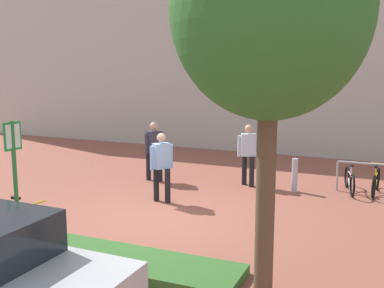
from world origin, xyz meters
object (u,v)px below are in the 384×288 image
(parking_sign_post, at_px, (14,165))
(person_suited_dark, at_px, (154,147))
(person_shirt_blue, at_px, (248,151))
(bike_at_sign, at_px, (24,223))
(bollard_steel, at_px, (295,175))
(person_shirt_white, at_px, (162,163))
(tree_sidewalk, at_px, (270,11))

(parking_sign_post, xyz_separation_m, person_suited_dark, (0.03, 5.42, -0.57))
(person_shirt_blue, bearing_deg, bike_at_sign, -116.07)
(bollard_steel, bearing_deg, parking_sign_post, -124.56)
(bollard_steel, xyz_separation_m, person_shirt_white, (-2.83, -2.23, 0.53))
(bollard_steel, height_order, person_suited_dark, person_suited_dark)
(parking_sign_post, relative_size, person_shirt_blue, 1.38)
(tree_sidewalk, relative_size, person_shirt_blue, 3.28)
(bike_at_sign, height_order, person_suited_dark, person_suited_dark)
(person_suited_dark, bearing_deg, tree_sidewalk, -49.40)
(parking_sign_post, height_order, bollard_steel, parking_sign_post)
(tree_sidewalk, relative_size, person_suited_dark, 3.28)
(bollard_steel, bearing_deg, person_shirt_white, -141.81)
(tree_sidewalk, distance_m, person_shirt_blue, 7.03)
(bike_at_sign, bearing_deg, person_shirt_white, 69.23)
(person_suited_dark, distance_m, person_shirt_blue, 2.72)
(parking_sign_post, height_order, bike_at_sign, parking_sign_post)
(parking_sign_post, bearing_deg, person_shirt_blue, 65.54)
(bike_at_sign, height_order, person_shirt_white, person_shirt_white)
(bike_at_sign, xyz_separation_m, person_shirt_white, (1.28, 3.38, 0.63))
(person_suited_dark, distance_m, person_shirt_white, 2.15)
(parking_sign_post, relative_size, bike_at_sign, 1.42)
(bollard_steel, height_order, person_shirt_white, person_shirt_white)
(parking_sign_post, bearing_deg, person_shirt_white, 71.74)
(parking_sign_post, xyz_separation_m, bike_at_sign, (-0.09, 0.24, -1.21))
(parking_sign_post, height_order, person_shirt_white, parking_sign_post)
(parking_sign_post, xyz_separation_m, person_shirt_white, (1.19, 3.61, -0.57))
(bike_at_sign, height_order, bollard_steel, bollard_steel)
(person_suited_dark, bearing_deg, parking_sign_post, -90.34)
(person_suited_dark, bearing_deg, person_shirt_white, -57.38)
(parking_sign_post, relative_size, person_suited_dark, 1.38)
(bollard_steel, bearing_deg, person_suited_dark, -174.06)
(bike_at_sign, relative_size, person_shirt_white, 0.97)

